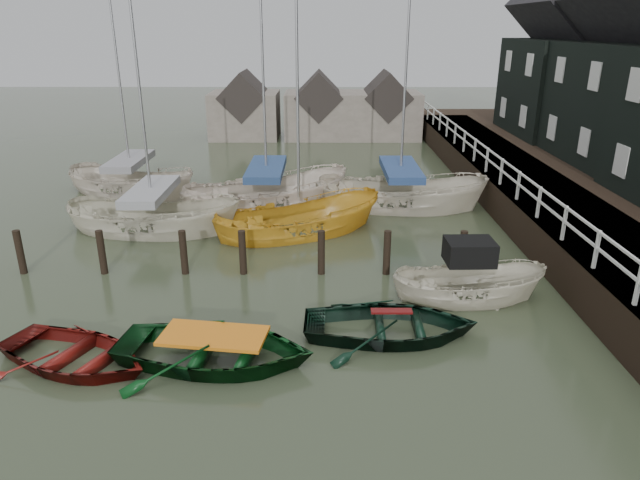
{
  "coord_description": "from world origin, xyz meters",
  "views": [
    {
      "loc": [
        1.22,
        -13.09,
        7.18
      ],
      "look_at": [
        1.16,
        2.23,
        1.4
      ],
      "focal_mm": 32.0,
      "sensor_mm": 36.0,
      "label": 1
    }
  ],
  "objects_px": {
    "sailboat_c": "(299,232)",
    "rowboat_green": "(216,362)",
    "sailboat_d": "(399,206)",
    "sailboat_e": "(133,193)",
    "sailboat_a": "(155,229)",
    "sailboat_b": "(268,206)",
    "motorboat": "(467,297)",
    "rowboat_dkgreen": "(390,336)",
    "rowboat_red": "(77,364)"
  },
  "relations": [
    {
      "from": "rowboat_green",
      "to": "motorboat",
      "type": "relative_size",
      "value": 1.06
    },
    {
      "from": "sailboat_e",
      "to": "sailboat_a",
      "type": "bearing_deg",
      "value": -132.24
    },
    {
      "from": "rowboat_red",
      "to": "sailboat_a",
      "type": "bearing_deg",
      "value": 27.5
    },
    {
      "from": "sailboat_a",
      "to": "sailboat_b",
      "type": "height_order",
      "value": "sailboat_b"
    },
    {
      "from": "sailboat_a",
      "to": "sailboat_d",
      "type": "distance_m",
      "value": 9.94
    },
    {
      "from": "rowboat_dkgreen",
      "to": "sailboat_d",
      "type": "bearing_deg",
      "value": -7.06
    },
    {
      "from": "sailboat_a",
      "to": "sailboat_c",
      "type": "xyz_separation_m",
      "value": [
        5.4,
        -0.19,
        -0.05
      ]
    },
    {
      "from": "sailboat_b",
      "to": "sailboat_d",
      "type": "distance_m",
      "value": 5.54
    },
    {
      "from": "sailboat_a",
      "to": "sailboat_c",
      "type": "bearing_deg",
      "value": -85.31
    },
    {
      "from": "motorboat",
      "to": "sailboat_d",
      "type": "height_order",
      "value": "sailboat_d"
    },
    {
      "from": "sailboat_b",
      "to": "rowboat_green",
      "type": "bearing_deg",
      "value": 157.84
    },
    {
      "from": "motorboat",
      "to": "sailboat_d",
      "type": "bearing_deg",
      "value": 3.58
    },
    {
      "from": "sailboat_a",
      "to": "sailboat_c",
      "type": "height_order",
      "value": "sailboat_a"
    },
    {
      "from": "rowboat_red",
      "to": "sailboat_c",
      "type": "xyz_separation_m",
      "value": [
        4.71,
        8.76,
        0.01
      ]
    },
    {
      "from": "motorboat",
      "to": "sailboat_c",
      "type": "xyz_separation_m",
      "value": [
        -4.88,
        5.5,
        -0.09
      ]
    },
    {
      "from": "sailboat_d",
      "to": "sailboat_e",
      "type": "relative_size",
      "value": 1.32
    },
    {
      "from": "rowboat_dkgreen",
      "to": "sailboat_e",
      "type": "distance_m",
      "value": 16.23
    },
    {
      "from": "rowboat_dkgreen",
      "to": "sailboat_e",
      "type": "height_order",
      "value": "sailboat_e"
    },
    {
      "from": "sailboat_e",
      "to": "sailboat_d",
      "type": "bearing_deg",
      "value": -77.12
    },
    {
      "from": "rowboat_red",
      "to": "motorboat",
      "type": "height_order",
      "value": "motorboat"
    },
    {
      "from": "sailboat_c",
      "to": "sailboat_e",
      "type": "xyz_separation_m",
      "value": [
        -7.75,
        5.1,
        0.05
      ]
    },
    {
      "from": "rowboat_dkgreen",
      "to": "sailboat_c",
      "type": "height_order",
      "value": "sailboat_c"
    },
    {
      "from": "sailboat_d",
      "to": "rowboat_red",
      "type": "bearing_deg",
      "value": 151.6
    },
    {
      "from": "sailboat_d",
      "to": "sailboat_e",
      "type": "height_order",
      "value": "sailboat_d"
    },
    {
      "from": "rowboat_red",
      "to": "rowboat_green",
      "type": "relative_size",
      "value": 0.84
    },
    {
      "from": "motorboat",
      "to": "sailboat_c",
      "type": "bearing_deg",
      "value": 39.89
    },
    {
      "from": "sailboat_b",
      "to": "motorboat",
      "type": "bearing_deg",
      "value": -165.32
    },
    {
      "from": "sailboat_d",
      "to": "sailboat_e",
      "type": "distance_m",
      "value": 11.99
    },
    {
      "from": "motorboat",
      "to": "sailboat_a",
      "type": "xyz_separation_m",
      "value": [
        -10.29,
        5.69,
        -0.04
      ]
    },
    {
      "from": "sailboat_c",
      "to": "sailboat_a",
      "type": "bearing_deg",
      "value": 65.4
    },
    {
      "from": "rowboat_dkgreen",
      "to": "sailboat_d",
      "type": "xyz_separation_m",
      "value": [
        1.55,
        10.61,
        0.06
      ]
    },
    {
      "from": "motorboat",
      "to": "sailboat_a",
      "type": "distance_m",
      "value": 11.75
    },
    {
      "from": "rowboat_red",
      "to": "rowboat_green",
      "type": "bearing_deg",
      "value": -64.96
    },
    {
      "from": "rowboat_green",
      "to": "sailboat_c",
      "type": "bearing_deg",
      "value": -2.39
    },
    {
      "from": "sailboat_c",
      "to": "rowboat_red",
      "type": "bearing_deg",
      "value": 129.11
    },
    {
      "from": "rowboat_green",
      "to": "sailboat_b",
      "type": "distance_m",
      "value": 11.8
    },
    {
      "from": "rowboat_green",
      "to": "sailboat_a",
      "type": "relative_size",
      "value": 0.44
    },
    {
      "from": "sailboat_a",
      "to": "sailboat_b",
      "type": "bearing_deg",
      "value": -46.4
    },
    {
      "from": "rowboat_green",
      "to": "rowboat_dkgreen",
      "type": "height_order",
      "value": "rowboat_green"
    },
    {
      "from": "sailboat_d",
      "to": "rowboat_green",
      "type": "bearing_deg",
      "value": 162.41
    },
    {
      "from": "sailboat_c",
      "to": "rowboat_green",
      "type": "bearing_deg",
      "value": 147.03
    },
    {
      "from": "motorboat",
      "to": "sailboat_b",
      "type": "xyz_separation_m",
      "value": [
        -6.34,
        8.65,
        -0.04
      ]
    },
    {
      "from": "rowboat_dkgreen",
      "to": "rowboat_red",
      "type": "bearing_deg",
      "value": 101.4
    },
    {
      "from": "rowboat_green",
      "to": "sailboat_e",
      "type": "height_order",
      "value": "sailboat_e"
    },
    {
      "from": "rowboat_red",
      "to": "motorboat",
      "type": "xyz_separation_m",
      "value": [
        9.6,
        3.26,
        0.1
      ]
    },
    {
      "from": "rowboat_red",
      "to": "sailboat_d",
      "type": "height_order",
      "value": "sailboat_d"
    },
    {
      "from": "rowboat_dkgreen",
      "to": "sailboat_a",
      "type": "height_order",
      "value": "sailboat_a"
    },
    {
      "from": "sailboat_a",
      "to": "sailboat_b",
      "type": "relative_size",
      "value": 0.89
    },
    {
      "from": "rowboat_green",
      "to": "sailboat_a",
      "type": "bearing_deg",
      "value": 31.34
    },
    {
      "from": "rowboat_green",
      "to": "sailboat_c",
      "type": "height_order",
      "value": "sailboat_c"
    }
  ]
}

